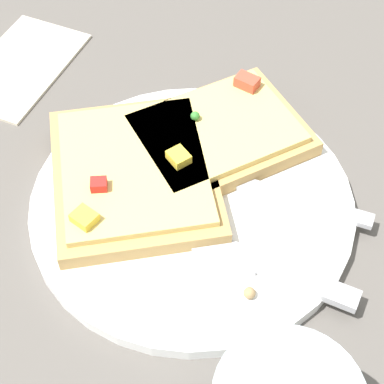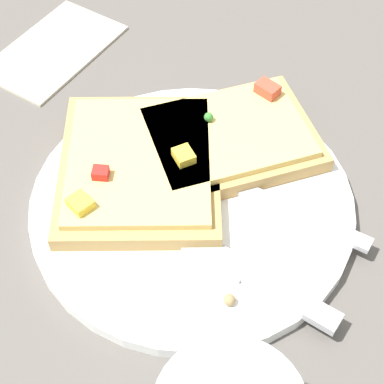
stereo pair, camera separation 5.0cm
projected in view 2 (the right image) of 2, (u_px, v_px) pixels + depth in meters
ground_plane at (192, 209)px, 0.52m from camera, size 4.00×4.00×0.00m
plate at (192, 204)px, 0.51m from camera, size 0.26×0.26×0.01m
fork at (238, 188)px, 0.51m from camera, size 0.03×0.20×0.01m
knife at (237, 267)px, 0.47m from camera, size 0.02×0.20×0.01m
pizza_slice_main at (141, 164)px, 0.52m from camera, size 0.20×0.19×0.03m
pizza_slice_corner at (228, 138)px, 0.54m from camera, size 0.18×0.17×0.03m
crumb_scatter at (233, 162)px, 0.53m from camera, size 0.16×0.13×0.01m
napkin at (54, 49)px, 0.64m from camera, size 0.14×0.08×0.01m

